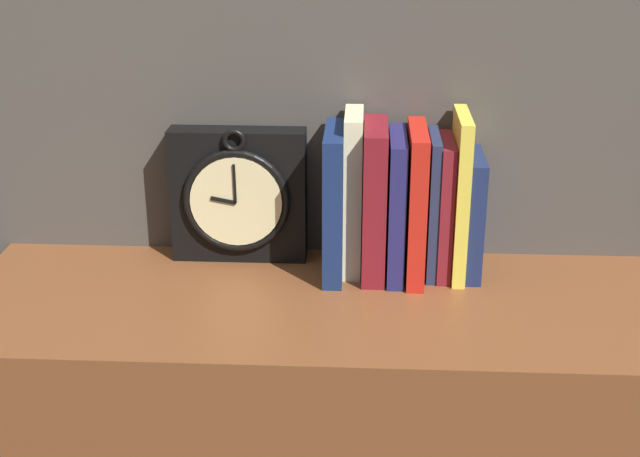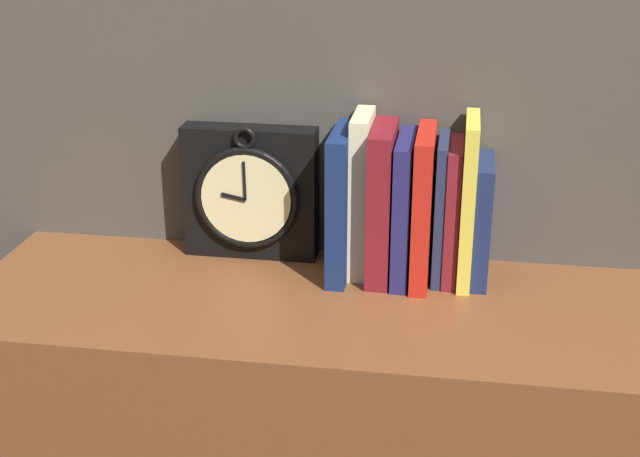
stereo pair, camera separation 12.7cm
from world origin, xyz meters
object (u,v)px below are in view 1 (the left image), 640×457
object	(u,v)px
clock	(238,196)
book_slot7_yellow	(459,196)
book_slot0_navy	(334,203)
book_slot4_red	(416,203)
book_slot1_cream	(353,193)
book_slot2_maroon	(374,200)
book_slot6_maroon	(444,207)
book_slot3_navy	(396,206)
book_slot8_navy	(472,215)
book_slot5_navy	(432,204)

from	to	relation	value
clock	book_slot7_yellow	bearing A→B (deg)	-5.81
book_slot0_navy	book_slot7_yellow	xyz separation A→B (m)	(0.19, 0.01, 0.01)
book_slot4_red	clock	bearing A→B (deg)	170.90
book_slot1_cream	book_slot4_red	world-z (taller)	book_slot1_cream
book_slot2_maroon	book_slot6_maroon	size ratio (longest dim) A/B	1.11
book_slot0_navy	book_slot4_red	world-z (taller)	book_slot4_red
clock	book_slot3_navy	distance (m)	0.25
book_slot1_cream	book_slot2_maroon	world-z (taller)	book_slot1_cream
book_slot8_navy	book_slot7_yellow	bearing A→B (deg)	-169.49
book_slot2_maroon	book_slot5_navy	bearing A→B (deg)	6.45
book_slot0_navy	book_slot7_yellow	world-z (taller)	book_slot7_yellow
book_slot3_navy	book_slot5_navy	world-z (taller)	book_slot3_navy
book_slot7_yellow	book_slot1_cream	bearing A→B (deg)	176.92
book_slot4_red	book_slot8_navy	world-z (taller)	book_slot4_red
book_slot2_maroon	book_slot3_navy	distance (m)	0.03
clock	book_slot6_maroon	size ratio (longest dim) A/B	1.05
book_slot0_navy	book_slot4_red	size ratio (longest dim) A/B	0.98
book_slot4_red	book_slot7_yellow	bearing A→B (deg)	8.19
book_slot7_yellow	book_slot8_navy	bearing A→B (deg)	10.51
clock	book_slot0_navy	size ratio (longest dim) A/B	0.98
book_slot1_cream	clock	bearing A→B (deg)	171.78
book_slot0_navy	book_slot2_maroon	bearing A→B (deg)	3.11
book_slot4_red	book_slot0_navy	bearing A→B (deg)	179.35
book_slot7_yellow	book_slot3_navy	bearing A→B (deg)	-176.05
book_slot3_navy	book_slot8_navy	xyz separation A→B (m)	(0.12, 0.01, -0.02)
book_slot6_maroon	book_slot8_navy	bearing A→B (deg)	0.19
book_slot5_navy	book_slot7_yellow	xyz separation A→B (m)	(0.04, -0.01, 0.02)
book_slot0_navy	book_slot5_navy	xyz separation A→B (m)	(0.15, 0.01, -0.00)
book_slot5_navy	book_slot6_maroon	world-z (taller)	book_slot5_navy
book_slot1_cream	book_slot5_navy	size ratio (longest dim) A/B	1.14
book_slot1_cream	book_slot6_maroon	bearing A→B (deg)	-1.91
book_slot5_navy	book_slot3_navy	bearing A→B (deg)	-167.88
book_slot0_navy	book_slot5_navy	world-z (taller)	book_slot0_navy
book_slot0_navy	book_slot2_maroon	world-z (taller)	book_slot2_maroon
book_slot3_navy	book_slot4_red	world-z (taller)	book_slot4_red
book_slot2_maroon	book_slot3_navy	world-z (taller)	book_slot2_maroon
book_slot8_navy	book_slot5_navy	bearing A→B (deg)	179.00
book_slot3_navy	book_slot8_navy	bearing A→B (deg)	5.21
book_slot6_maroon	clock	bearing A→B (deg)	174.51
book_slot0_navy	book_slot8_navy	world-z (taller)	book_slot0_navy
book_slot0_navy	book_slot2_maroon	distance (m)	0.06
book_slot3_navy	book_slot4_red	bearing A→B (deg)	-5.62
book_slot5_navy	book_slot2_maroon	bearing A→B (deg)	-173.55
clock	book_slot5_navy	bearing A→B (deg)	-5.59
clock	book_slot3_navy	size ratio (longest dim) A/B	1.01
book_slot2_maroon	book_slot6_maroon	bearing A→B (deg)	4.69
book_slot4_red	book_slot7_yellow	distance (m)	0.07
book_slot1_cream	book_slot4_red	bearing A→B (deg)	-10.76
clock	book_slot0_navy	xyz separation A→B (m)	(0.15, -0.04, 0.01)
book_slot1_cream	book_slot8_navy	world-z (taller)	book_slot1_cream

